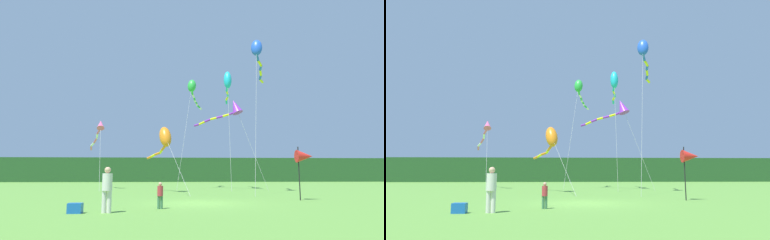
# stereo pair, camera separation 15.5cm
# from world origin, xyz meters

# --- Properties ---
(ground_plane) EXTENTS (120.00, 120.00, 0.00)m
(ground_plane) POSITION_xyz_m (0.00, 0.00, 0.00)
(ground_plane) COLOR #5B9338
(distant_treeline) EXTENTS (108.00, 3.58, 4.25)m
(distant_treeline) POSITION_xyz_m (0.00, 45.00, 2.12)
(distant_treeline) COLOR #234C23
(distant_treeline) RESTS_ON ground
(person_adult) EXTENTS (0.37, 0.37, 1.66)m
(person_adult) POSITION_xyz_m (-3.70, -3.94, 0.93)
(person_adult) COLOR silver
(person_adult) RESTS_ON ground
(person_child) EXTENTS (0.24, 0.24, 1.07)m
(person_child) POSITION_xyz_m (-1.80, -2.58, 0.60)
(person_child) COLOR #3F724C
(person_child) RESTS_ON ground
(cooler_box) EXTENTS (0.50, 0.38, 0.36)m
(cooler_box) POSITION_xyz_m (-4.81, -3.96, 0.18)
(cooler_box) COLOR #1959B2
(cooler_box) RESTS_ON ground
(banner_flag_pole) EXTENTS (0.90, 0.70, 2.88)m
(banner_flag_pole) POSITION_xyz_m (5.92, 1.48, 2.34)
(banner_flag_pole) COLOR black
(banner_flag_pole) RESTS_ON ground
(kite_purple) EXTENTS (6.08, 4.71, 8.43)m
(kite_purple) POSITION_xyz_m (4.30, 14.05, 7.50)
(kite_purple) COLOR #B2B2B2
(kite_purple) RESTS_ON ground
(kite_rainbow) EXTENTS (3.36, 10.41, 6.70)m
(kite_rainbow) POSITION_xyz_m (-8.63, 16.81, 5.65)
(kite_rainbow) COLOR #B2B2B2
(kite_rainbow) RESTS_ON ground
(kite_cyan) EXTENTS (1.09, 7.73, 11.34)m
(kite_cyan) POSITION_xyz_m (3.98, 14.77, 10.24)
(kite_cyan) COLOR #B2B2B2
(kite_cyan) RESTS_ON ground
(kite_orange) EXTENTS (3.44, 8.26, 5.30)m
(kite_orange) POSITION_xyz_m (-1.95, 9.80, 4.16)
(kite_orange) COLOR #B2B2B2
(kite_orange) RESTS_ON ground
(kite_green) EXTENTS (3.01, 8.80, 11.11)m
(kite_green) POSITION_xyz_m (0.71, 17.27, 10.14)
(kite_green) COLOR #B2B2B2
(kite_green) RESTS_ON ground
(kite_blue) EXTENTS (3.06, 8.14, 12.03)m
(kite_blue) POSITION_xyz_m (5.40, 8.74, 11.03)
(kite_blue) COLOR #B2B2B2
(kite_blue) RESTS_ON ground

